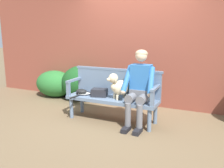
# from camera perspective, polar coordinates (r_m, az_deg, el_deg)

# --- Properties ---
(ground_plane) EXTENTS (40.00, 40.00, 0.00)m
(ground_plane) POSITION_cam_1_polar(r_m,az_deg,el_deg) (4.43, 0.00, -8.73)
(ground_plane) COLOR brown
(brick_garden_fence) EXTENTS (8.00, 0.30, 2.53)m
(brick_garden_fence) POSITION_cam_1_polar(r_m,az_deg,el_deg) (5.38, 6.02, 8.75)
(brick_garden_fence) COLOR brown
(brick_garden_fence) RESTS_ON ground
(hedge_bush_far_left) EXTENTS (0.96, 0.81, 0.82)m
(hedge_bush_far_left) POSITION_cam_1_polar(r_m,az_deg,el_deg) (5.70, -7.41, 0.22)
(hedge_bush_far_left) COLOR #194C1E
(hedge_bush_far_left) RESTS_ON ground
(hedge_bush_mid_right) EXTENTS (1.01, 0.72, 0.66)m
(hedge_bush_mid_right) POSITION_cam_1_polar(r_m,az_deg,el_deg) (6.15, -13.54, 0.08)
(hedge_bush_mid_right) COLOR #286B2D
(hedge_bush_mid_right) RESTS_ON ground
(garden_bench) EXTENTS (1.67, 0.50, 0.44)m
(garden_bench) POSITION_cam_1_polar(r_m,az_deg,el_deg) (4.31, 0.00, -4.01)
(garden_bench) COLOR slate
(garden_bench) RESTS_ON ground
(bench_backrest) EXTENTS (1.71, 0.06, 0.50)m
(bench_backrest) POSITION_cam_1_polar(r_m,az_deg,el_deg) (4.43, 1.19, 0.59)
(bench_backrest) COLOR slate
(bench_backrest) RESTS_ON garden_bench
(bench_armrest_left_end) EXTENTS (0.06, 0.50, 0.28)m
(bench_armrest_left_end) POSITION_cam_1_polar(r_m,az_deg,el_deg) (4.56, -9.57, 0.08)
(bench_armrest_left_end) COLOR slate
(bench_armrest_left_end) RESTS_ON garden_bench
(bench_armrest_right_end) EXTENTS (0.06, 0.50, 0.28)m
(bench_armrest_right_end) POSITION_cam_1_polar(r_m,az_deg,el_deg) (3.90, 10.11, -1.98)
(bench_armrest_right_end) COLOR slate
(bench_armrest_right_end) RESTS_ON garden_bench
(person_seated) EXTENTS (0.56, 0.65, 1.31)m
(person_seated) POSITION_cam_1_polar(r_m,az_deg,el_deg) (4.04, 6.57, -0.34)
(person_seated) COLOR black
(person_seated) RESTS_ON ground
(dog_on_bench) EXTENTS (0.39, 0.42, 0.46)m
(dog_on_bench) POSITION_cam_1_polar(r_m,az_deg,el_deg) (4.16, 1.67, -0.49)
(dog_on_bench) COLOR beige
(dog_on_bench) RESTS_ON garden_bench
(tennis_racket) EXTENTS (0.31, 0.57, 0.03)m
(tennis_racket) POSITION_cam_1_polar(r_m,az_deg,el_deg) (4.55, -6.95, -2.33)
(tennis_racket) COLOR black
(tennis_racket) RESTS_ON garden_bench
(baseball_glove) EXTENTS (0.22, 0.17, 0.09)m
(baseball_glove) POSITION_cam_1_polar(r_m,az_deg,el_deg) (4.60, -7.35, -1.74)
(baseball_glove) COLOR black
(baseball_glove) RESTS_ON garden_bench
(sports_bag) EXTENTS (0.32, 0.26, 0.14)m
(sports_bag) POSITION_cam_1_polar(r_m,az_deg,el_deg) (4.37, -3.05, -2.06)
(sports_bag) COLOR #232328
(sports_bag) RESTS_ON garden_bench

